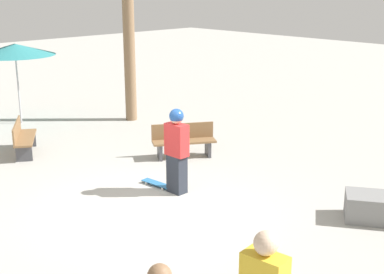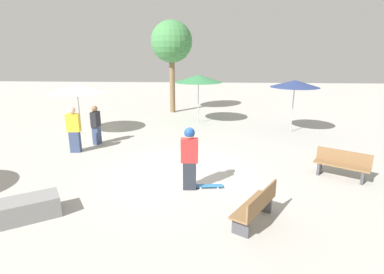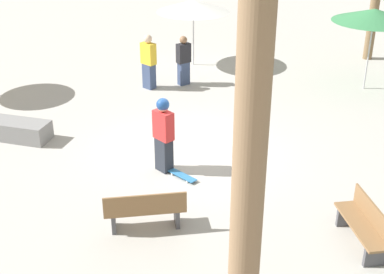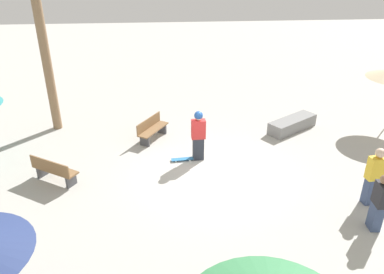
# 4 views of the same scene
# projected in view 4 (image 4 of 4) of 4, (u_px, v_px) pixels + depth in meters

# --- Properties ---
(ground_plane) EXTENTS (60.00, 60.00, 0.00)m
(ground_plane) POSITION_uv_depth(u_px,v_px,m) (210.00, 173.00, 12.47)
(ground_plane) COLOR #B2AFA8
(skater_main) EXTENTS (0.49, 0.30, 1.82)m
(skater_main) POSITION_uv_depth(u_px,v_px,m) (198.00, 134.00, 12.89)
(skater_main) COLOR #282D38
(skater_main) RESTS_ON ground_plane
(skateboard) EXTENTS (0.81, 0.27, 0.07)m
(skateboard) POSITION_uv_depth(u_px,v_px,m) (183.00, 159.00, 13.19)
(skateboard) COLOR teal
(skateboard) RESTS_ON ground_plane
(concrete_ledge) EXTENTS (2.30, 1.85, 0.50)m
(concrete_ledge) POSITION_uv_depth(u_px,v_px,m) (292.00, 124.00, 15.39)
(concrete_ledge) COLOR gray
(concrete_ledge) RESTS_ON ground_plane
(bench_near) EXTENTS (1.59, 1.23, 0.85)m
(bench_near) POSITION_uv_depth(u_px,v_px,m) (54.00, 170.00, 11.81)
(bench_near) COLOR #47474C
(bench_near) RESTS_ON ground_plane
(bench_far) EXTENTS (1.22, 1.59, 0.85)m
(bench_far) POSITION_uv_depth(u_px,v_px,m) (152.00, 129.00, 14.56)
(bench_far) COLOR #47474C
(bench_far) RESTS_ON ground_plane
(bystander_watching) EXTENTS (0.29, 0.47, 1.66)m
(bystander_watching) POSITION_uv_depth(u_px,v_px,m) (379.00, 203.00, 9.62)
(bystander_watching) COLOR #38476B
(bystander_watching) RESTS_ON ground_plane
(bystander_far) EXTENTS (0.52, 0.33, 1.80)m
(bystander_far) POSITION_uv_depth(u_px,v_px,m) (374.00, 177.00, 10.60)
(bystander_far) COLOR #38476B
(bystander_far) RESTS_ON ground_plane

